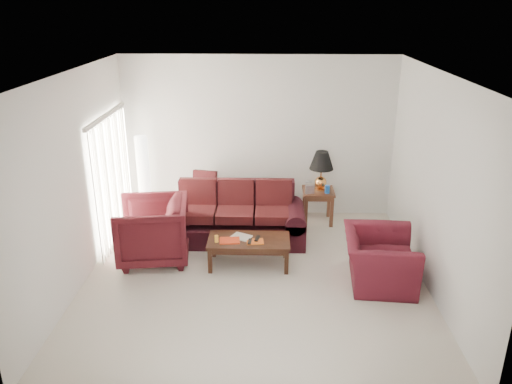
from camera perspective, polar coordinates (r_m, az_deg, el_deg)
floor at (r=7.55m, az=-0.18°, el=-9.79°), size 5.00×5.00×0.00m
blinds at (r=8.68m, az=-16.11°, el=1.41°), size 0.10×2.00×2.16m
sofa at (r=8.48m, az=-2.35°, el=-2.54°), size 2.40×1.13×0.96m
throw_pillow at (r=9.23m, az=-5.86°, el=1.12°), size 0.47×0.30×0.45m
end_table at (r=9.33m, az=7.06°, el=-1.58°), size 0.61×0.61×0.62m
table_lamp at (r=9.13m, az=7.46°, el=2.42°), size 0.50×0.50×0.73m
clock at (r=9.01m, az=6.17°, el=0.30°), size 0.16×0.09×0.16m
blue_canister at (r=9.07m, az=8.14°, el=0.31°), size 0.10×0.10×0.14m
picture_frame at (r=9.39m, az=6.10°, el=1.16°), size 0.15×0.17×0.05m
floor_lamp at (r=9.41m, az=-12.70°, el=1.54°), size 0.27×0.27×1.63m
armchair_left at (r=8.01m, az=-11.73°, el=-4.36°), size 1.22×1.19×0.99m
armchair_right at (r=7.50m, az=13.89°, el=-7.44°), size 1.10×1.23×0.75m
coffee_table at (r=7.80m, az=-0.82°, el=-6.88°), size 1.40×1.03×0.44m
magazine_red at (r=7.65m, az=-3.03°, el=-5.56°), size 0.32×0.25×0.02m
magazine_white at (r=7.77m, az=-1.69°, el=-5.13°), size 0.36×0.33×0.02m
magazine_orange at (r=7.61m, az=-0.11°, el=-5.69°), size 0.27×0.22×0.01m
remote_a at (r=7.57m, az=-0.72°, el=-5.67°), size 0.06×0.18×0.02m
remote_b at (r=7.66m, az=0.15°, el=-5.32°), size 0.09×0.19×0.02m
yellow_glass at (r=7.62m, az=-4.54°, el=-5.35°), size 0.07×0.07×0.11m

